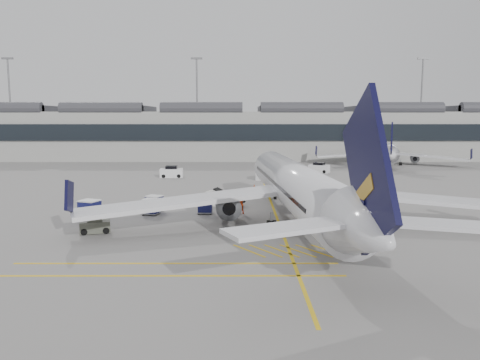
{
  "coord_description": "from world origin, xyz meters",
  "views": [
    {
      "loc": [
        6.29,
        -40.61,
        9.84
      ],
      "look_at": [
        6.36,
        2.65,
        4.0
      ],
      "focal_mm": 35.0,
      "sensor_mm": 36.0,
      "label": 1
    }
  ],
  "objects_px": {
    "airliner_main": "(298,188)",
    "ramp_agent_a": "(233,200)",
    "belt_loader": "(220,200)",
    "pushback_tug": "(95,226)",
    "baggage_cart_a": "(205,206)",
    "ramp_agent_b": "(240,204)"
  },
  "relations": [
    {
      "from": "ramp_agent_a",
      "to": "ramp_agent_b",
      "type": "xyz_separation_m",
      "value": [
        0.7,
        -3.2,
        0.14
      ]
    },
    {
      "from": "ramp_agent_a",
      "to": "pushback_tug",
      "type": "height_order",
      "value": "ramp_agent_a"
    },
    {
      "from": "ramp_agent_b",
      "to": "pushback_tug",
      "type": "distance_m",
      "value": 14.64
    },
    {
      "from": "belt_loader",
      "to": "ramp_agent_b",
      "type": "distance_m",
      "value": 5.34
    },
    {
      "from": "ramp_agent_a",
      "to": "airliner_main",
      "type": "bearing_deg",
      "value": -78.55
    },
    {
      "from": "airliner_main",
      "to": "ramp_agent_a",
      "type": "bearing_deg",
      "value": 122.75
    },
    {
      "from": "baggage_cart_a",
      "to": "ramp_agent_a",
      "type": "distance_m",
      "value": 4.19
    },
    {
      "from": "ramp_agent_a",
      "to": "pushback_tug",
      "type": "bearing_deg",
      "value": -162.73
    },
    {
      "from": "airliner_main",
      "to": "pushback_tug",
      "type": "distance_m",
      "value": 18.21
    },
    {
      "from": "ramp_agent_b",
      "to": "belt_loader",
      "type": "bearing_deg",
      "value": -109.96
    },
    {
      "from": "belt_loader",
      "to": "pushback_tug",
      "type": "xyz_separation_m",
      "value": [
        -10.18,
        -12.61,
        0.05
      ]
    },
    {
      "from": "airliner_main",
      "to": "ramp_agent_b",
      "type": "bearing_deg",
      "value": 133.93
    },
    {
      "from": "airliner_main",
      "to": "ramp_agent_b",
      "type": "height_order",
      "value": "airliner_main"
    },
    {
      "from": "ramp_agent_b",
      "to": "pushback_tug",
      "type": "height_order",
      "value": "ramp_agent_b"
    },
    {
      "from": "belt_loader",
      "to": "ramp_agent_b",
      "type": "bearing_deg",
      "value": -42.83
    },
    {
      "from": "baggage_cart_a",
      "to": "ramp_agent_b",
      "type": "distance_m",
      "value": 3.56
    },
    {
      "from": "baggage_cart_a",
      "to": "ramp_agent_a",
      "type": "bearing_deg",
      "value": 50.28
    },
    {
      "from": "baggage_cart_a",
      "to": "ramp_agent_b",
      "type": "height_order",
      "value": "ramp_agent_b"
    },
    {
      "from": "baggage_cart_a",
      "to": "ramp_agent_b",
      "type": "xyz_separation_m",
      "value": [
        3.56,
        -0.14,
        0.15
      ]
    },
    {
      "from": "airliner_main",
      "to": "baggage_cart_a",
      "type": "bearing_deg",
      "value": 146.78
    },
    {
      "from": "baggage_cart_a",
      "to": "airliner_main",
      "type": "bearing_deg",
      "value": -25.41
    },
    {
      "from": "airliner_main",
      "to": "ramp_agent_b",
      "type": "xyz_separation_m",
      "value": [
        -5.34,
        4.72,
        -2.41
      ]
    }
  ]
}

